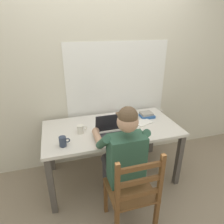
# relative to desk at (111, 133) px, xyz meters

# --- Properties ---
(ground_plane) EXTENTS (8.00, 8.00, 0.00)m
(ground_plane) POSITION_rel_desk_xyz_m (0.00, 0.00, -0.65)
(ground_plane) COLOR gray
(back_wall) EXTENTS (6.00, 0.08, 2.60)m
(back_wall) POSITION_rel_desk_xyz_m (0.01, 0.49, 0.64)
(back_wall) COLOR beige
(back_wall) RESTS_ON ground
(desk) EXTENTS (1.59, 0.82, 0.74)m
(desk) POSITION_rel_desk_xyz_m (0.00, 0.00, 0.00)
(desk) COLOR beige
(desk) RESTS_ON ground
(seated_person) EXTENTS (0.50, 0.60, 1.23)m
(seated_person) POSITION_rel_desk_xyz_m (-0.03, -0.48, 0.03)
(seated_person) COLOR #2D5642
(seated_person) RESTS_ON ground
(wooden_chair) EXTENTS (0.42, 0.42, 0.93)m
(wooden_chair) POSITION_rel_desk_xyz_m (-0.03, -0.76, -0.20)
(wooden_chair) COLOR brown
(wooden_chair) RESTS_ON ground
(laptop) EXTENTS (0.33, 0.29, 0.23)m
(laptop) POSITION_rel_desk_xyz_m (-0.05, -0.20, 0.14)
(laptop) COLOR #232328
(laptop) RESTS_ON desk
(computer_mouse) EXTENTS (0.06, 0.10, 0.03)m
(computer_mouse) POSITION_rel_desk_xyz_m (0.21, -0.24, 0.10)
(computer_mouse) COLOR #232328
(computer_mouse) RESTS_ON desk
(coffee_mug_white) EXTENTS (0.11, 0.08, 0.10)m
(coffee_mug_white) POSITION_rel_desk_xyz_m (-0.37, -0.03, 0.13)
(coffee_mug_white) COLOR silver
(coffee_mug_white) RESTS_ON desk
(coffee_mug_dark) EXTENTS (0.11, 0.07, 0.10)m
(coffee_mug_dark) POSITION_rel_desk_xyz_m (-0.58, -0.25, 0.14)
(coffee_mug_dark) COLOR #2D384C
(coffee_mug_dark) RESTS_ON desk
(book_stack_main) EXTENTS (0.18, 0.15, 0.06)m
(book_stack_main) POSITION_rel_desk_xyz_m (0.53, 0.14, 0.11)
(book_stack_main) COLOR #2D5B9E
(book_stack_main) RESTS_ON desk
(book_stack_side) EXTENTS (0.19, 0.17, 0.05)m
(book_stack_side) POSITION_rel_desk_xyz_m (0.14, 0.21, 0.11)
(book_stack_side) COLOR #BC332D
(book_stack_side) RESTS_ON desk
(paper_pile_near_laptop) EXTENTS (0.25, 0.20, 0.01)m
(paper_pile_near_laptop) POSITION_rel_desk_xyz_m (0.41, -0.01, 0.09)
(paper_pile_near_laptop) COLOR white
(paper_pile_near_laptop) RESTS_ON desk
(paper_pile_back_corner) EXTENTS (0.24, 0.25, 0.01)m
(paper_pile_back_corner) POSITION_rel_desk_xyz_m (0.20, -0.12, 0.09)
(paper_pile_back_corner) COLOR silver
(paper_pile_back_corner) RESTS_ON desk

